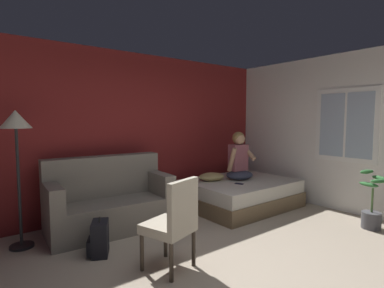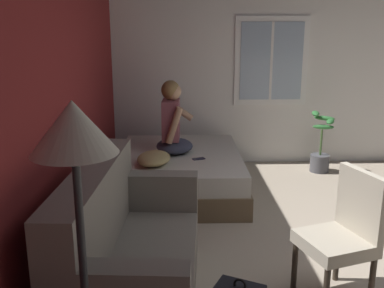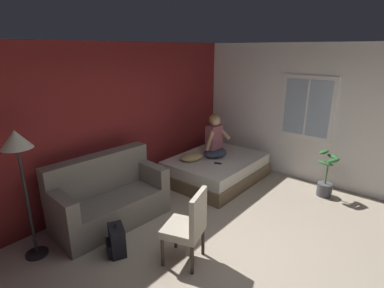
% 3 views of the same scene
% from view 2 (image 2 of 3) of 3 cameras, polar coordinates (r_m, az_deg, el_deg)
% --- Properties ---
extents(ground_plane, '(40.00, 40.00, 0.00)m').
position_cam_2_polar(ground_plane, '(4.27, 22.91, -14.07)').
color(ground_plane, tan).
extents(wall_back_accent, '(11.04, 0.16, 2.70)m').
position_cam_2_polar(wall_back_accent, '(3.57, -18.11, 3.91)').
color(wall_back_accent, maroon).
rests_on(wall_back_accent, ground).
extents(wall_side_with_window, '(0.19, 6.68, 2.70)m').
position_cam_2_polar(wall_side_with_window, '(6.72, 13.16, 9.13)').
color(wall_side_with_window, silver).
rests_on(wall_side_with_window, ground).
extents(bed, '(1.91, 1.49, 0.48)m').
position_cam_2_polar(bed, '(5.50, -1.49, -3.64)').
color(bed, brown).
rests_on(bed, ground).
extents(couch, '(1.75, 0.93, 1.04)m').
position_cam_2_polar(couch, '(3.32, -8.18, -13.94)').
color(couch, slate).
rests_on(couch, ground).
extents(side_chair, '(0.58, 0.58, 0.98)m').
position_cam_2_polar(side_chair, '(3.50, 18.70, -10.48)').
color(side_chair, '#382D23').
rests_on(side_chair, ground).
extents(person_seated, '(0.54, 0.47, 0.88)m').
position_cam_2_polar(person_seated, '(5.39, -2.46, 2.59)').
color(person_seated, '#383D51').
rests_on(person_seated, bed).
extents(throw_pillow, '(0.54, 0.45, 0.14)m').
position_cam_2_polar(throw_pillow, '(5.00, -4.86, -1.82)').
color(throw_pillow, tan).
rests_on(throw_pillow, bed).
extents(cell_phone, '(0.12, 0.16, 0.01)m').
position_cam_2_polar(cell_phone, '(5.19, 0.84, -1.88)').
color(cell_phone, black).
rests_on(cell_phone, bed).
extents(floor_lamp, '(0.36, 0.36, 1.70)m').
position_cam_2_polar(floor_lamp, '(1.90, -14.52, -2.63)').
color(floor_lamp, black).
rests_on(floor_lamp, ground).
extents(potted_plant, '(0.39, 0.37, 0.85)m').
position_cam_2_polar(potted_plant, '(6.45, 16.02, -0.81)').
color(potted_plant, '#4C4C51').
rests_on(potted_plant, ground).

